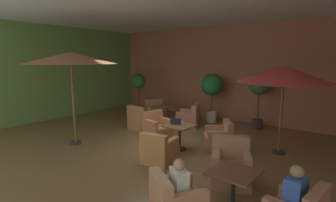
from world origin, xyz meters
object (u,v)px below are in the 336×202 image
Objects in this scene: armchair_front_left_south at (157,129)px; patron_by_window at (179,180)px; armchair_front_right_north at (141,121)px; patron_blue_shirt at (295,191)px; potted_tree_mid_right at (212,88)px; armchair_front_left_east at (219,139)px; armchair_front_left_north at (159,151)px; open_laptop at (176,123)px; potted_tree_mid_left at (259,88)px; potted_tree_left_corner at (138,85)px; cafe_table_mid_center at (234,181)px; iced_drink_cup at (181,123)px; armchair_front_right_south at (155,112)px; cafe_table_front_left at (180,131)px; patio_umbrella_center_beige at (71,58)px; armchair_front_right_east at (189,118)px; cafe_table_front_right at (162,111)px; armchair_mid_center_east at (230,167)px; patio_umbrella_tall_red at (284,75)px.

armchair_front_left_south is 1.52× the size of patron_by_window.
armchair_front_right_north is 6.50m from patron_blue_shirt.
potted_tree_mid_right reaches higher than armchair_front_left_south.
armchair_front_left_north is at bearing -112.79° from armchair_front_left_east.
patron_by_window reaches higher than open_laptop.
armchair_front_left_north is at bearing -99.16° from potted_tree_mid_left.
potted_tree_left_corner is 5.17m from potted_tree_mid_left.
cafe_table_mid_center is 0.99m from patron_by_window.
iced_drink_cup is at bearing 141.24° from cafe_table_mid_center.
open_laptop reaches higher than armchair_front_right_south.
open_laptop reaches higher than cafe_table_front_left.
cafe_table_front_left is 0.22m from iced_drink_cup.
potted_tree_left_corner reaches higher than cafe_table_front_left.
potted_tree_left_corner reaches higher than armchair_front_right_north.
armchair_front_left_east is at bearing 30.97° from patio_umbrella_center_beige.
armchair_front_right_east is at bearing 118.07° from cafe_table_front_left.
potted_tree_mid_right is at bearing 122.51° from armchair_front_left_east.
armchair_front_left_east is 9.55× the size of iced_drink_cup.
iced_drink_cup is (-0.89, -3.58, -0.73)m from potted_tree_mid_left.
armchair_front_left_south is at bearing 148.22° from cafe_table_mid_center.
patio_umbrella_center_beige is at bearing -99.15° from cafe_table_front_right.
potted_tree_left_corner is at bearing 174.34° from armchair_front_right_south.
potted_tree_mid_right reaches higher than open_laptop.
armchair_front_right_south is 7.95m from patron_blue_shirt.
armchair_front_left_east is 1.03× the size of armchair_front_right_east.
cafe_table_front_left is 0.72× the size of armchair_mid_center_east.
cafe_table_mid_center is at bearing -29.90° from armchair_front_right_north.
patron_blue_shirt is (1.43, -1.03, 0.38)m from armchair_mid_center_east.
armchair_front_right_south reaches higher than cafe_table_mid_center.
iced_drink_cup is at bearing -60.89° from armchair_front_right_east.
armchair_mid_center_east is 0.38× the size of patio_umbrella_center_beige.
armchair_mid_center_east is (4.37, -1.88, 0.02)m from armchair_front_right_north.
cafe_table_front_right is at bearing -158.39° from armchair_front_right_east.
cafe_table_front_left is 1.13m from armchair_front_left_south.
potted_tree_left_corner is at bearing 149.62° from armchair_mid_center_east.
armchair_front_right_north is 1.33× the size of patron_blue_shirt.
cafe_table_front_left and cafe_table_front_right have the same top height.
armchair_front_left_south is 0.86× the size of armchair_mid_center_east.
patio_umbrella_center_beige is at bearing -85.45° from armchair_front_right_south.
patron_by_window is (-1.49, -0.69, -0.02)m from patron_blue_shirt.
patio_umbrella_center_beige reaches higher than armchair_front_right_north.
iced_drink_cup is 0.31× the size of open_laptop.
armchair_front_left_south is 5.10m from patron_blue_shirt.
open_laptop reaches higher than armchair_front_left_north.
armchair_front_left_east is 3.35m from cafe_table_front_right.
cafe_table_front_left is 0.84× the size of armchair_front_right_north.
potted_tree_mid_left reaches higher than potted_tree_mid_right.
armchair_front_left_south reaches higher than armchair_front_right_north.
armchair_front_right_north reaches higher than cafe_table_front_right.
armchair_front_left_south is at bearing -161.80° from patio_umbrella_tall_red.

